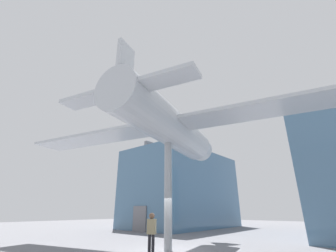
# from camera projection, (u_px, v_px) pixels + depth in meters

# --- Properties ---
(ground_plane) EXTENTS (80.00, 80.00, 0.00)m
(ground_plane) POSITION_uv_depth(u_px,v_px,m) (168.00, 251.00, 11.12)
(ground_plane) COLOR slate
(glass_pavilion_left) EXTENTS (8.26, 13.93, 9.07)m
(glass_pavilion_left) POSITION_uv_depth(u_px,v_px,m) (182.00, 190.00, 27.67)
(glass_pavilion_left) COLOR slate
(glass_pavilion_left) RESTS_ON ground_plane
(support_pylon_central) EXTENTS (0.41, 0.41, 5.56)m
(support_pylon_central) POSITION_uv_depth(u_px,v_px,m) (168.00, 193.00, 12.10)
(support_pylon_central) COLOR #999EA3
(support_pylon_central) RESTS_ON ground_plane
(suspended_airplane) EXTENTS (21.25, 12.21, 3.66)m
(suspended_airplane) POSITION_uv_depth(u_px,v_px,m) (170.00, 127.00, 13.71)
(suspended_airplane) COLOR #B2B7BC
(suspended_airplane) RESTS_ON support_pylon_central
(visitor_person) EXTENTS (0.45, 0.35, 1.78)m
(visitor_person) POSITION_uv_depth(u_px,v_px,m) (152.00, 230.00, 10.45)
(visitor_person) COLOR #232328
(visitor_person) RESTS_ON ground_plane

